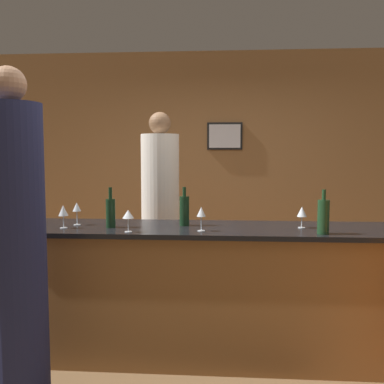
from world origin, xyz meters
The scene contains 13 objects.
ground_plane centered at (0.00, 0.00, 0.00)m, with size 14.00×14.00×0.00m, color brown.
back_wall centered at (0.00, 2.32, 1.40)m, with size 8.00×0.08×2.80m.
bar_counter centered at (0.00, 0.00, 0.49)m, with size 3.06×0.67×0.99m.
bartender centered at (-0.60, 0.88, 0.89)m, with size 0.36×0.36×1.92m.
guest_0 centered at (-1.24, -0.71, 0.94)m, with size 0.37×0.37×2.03m.
wine_bottle_0 centered at (-0.82, -0.07, 1.10)m, with size 0.07×0.07×0.30m.
wine_bottle_1 centered at (0.67, -0.22, 1.11)m, with size 0.08×0.08×0.30m.
wine_bottle_2 centered at (-0.29, 0.05, 1.10)m, with size 0.07×0.07×0.29m.
wine_glass_0 centered at (-1.11, 0.02, 1.12)m, with size 0.06×0.06×0.17m.
wine_glass_2 centered at (-1.16, -0.13, 1.11)m, with size 0.07×0.07×0.17m.
wine_glass_3 centered at (-0.15, -0.18, 1.12)m, with size 0.06×0.06×0.17m.
wine_glass_4 centered at (-0.65, -0.25, 1.11)m, with size 0.08×0.08×0.16m.
wine_glass_5 centered at (0.57, 0.01, 1.10)m, with size 0.07×0.07×0.16m.
Camera 1 is at (-0.01, -3.12, 1.52)m, focal length 40.00 mm.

